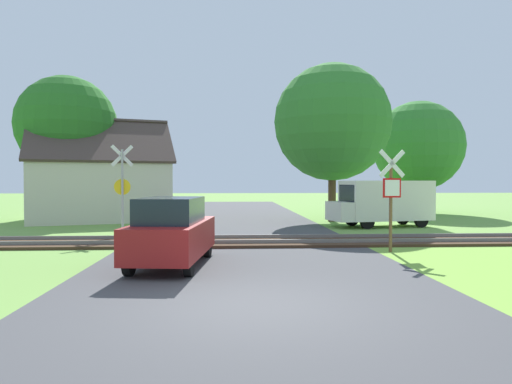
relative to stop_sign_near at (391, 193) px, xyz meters
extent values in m
plane|color=#6B9942|center=(-4.51, -5.93, -1.82)|extent=(160.00, 160.00, 0.00)
cube|color=#424244|center=(-4.51, -3.93, -1.82)|extent=(8.17, 80.00, 0.01)
cube|color=#422D1E|center=(-4.51, 2.28, -1.77)|extent=(60.00, 2.60, 0.10)
cube|color=slate|center=(-4.51, 3.00, -1.66)|extent=(60.00, 0.08, 0.12)
cube|color=slate|center=(-4.51, 1.57, -1.66)|extent=(60.00, 0.08, 0.12)
cylinder|color=brown|center=(0.00, 0.03, -0.38)|extent=(0.10, 0.10, 2.89)
cube|color=red|center=(0.01, -0.03, 0.17)|extent=(0.60, 0.13, 0.60)
cube|color=white|center=(0.01, -0.06, 0.17)|extent=(0.49, 0.09, 0.49)
cube|color=white|center=(0.01, -0.03, 0.92)|extent=(0.87, 0.17, 0.88)
cube|color=white|center=(0.01, -0.03, 0.92)|extent=(0.87, 0.17, 0.88)
cylinder|color=#9E9EA5|center=(-9.27, 4.51, -0.09)|extent=(0.09, 0.09, 3.47)
cube|color=white|center=(-9.28, 4.57, 1.40)|extent=(0.85, 0.27, 0.88)
cube|color=white|center=(-9.28, 4.57, 1.40)|extent=(0.85, 0.27, 0.88)
cylinder|color=yellow|center=(-9.28, 4.58, 0.16)|extent=(0.62, 0.20, 0.64)
cube|color=beige|center=(-12.39, 12.67, -0.16)|extent=(8.59, 7.72, 3.33)
cube|color=#473833|center=(-11.97, 11.26, 2.67)|extent=(8.20, 5.38, 2.68)
cube|color=#473833|center=(-12.81, 14.08, 2.67)|extent=(8.20, 5.38, 2.68)
cube|color=brown|center=(-10.49, 13.24, 2.98)|extent=(0.62, 0.62, 1.10)
cylinder|color=#513823|center=(-14.39, 13.00, -0.16)|extent=(0.42, 0.42, 3.32)
sphere|color=#286B23|center=(-14.39, 13.00, 3.61)|extent=(5.64, 5.64, 5.64)
cylinder|color=#513823|center=(0.61, 11.01, -0.30)|extent=(0.43, 0.43, 3.04)
sphere|color=#337A2D|center=(0.61, 11.01, 3.62)|extent=(6.41, 6.41, 6.41)
cylinder|color=#513823|center=(8.13, 17.45, -0.64)|extent=(0.33, 0.33, 2.36)
sphere|color=#337A2D|center=(8.13, 17.45, 2.87)|extent=(6.23, 6.23, 6.23)
cube|color=silver|center=(2.57, 7.90, -0.53)|extent=(4.50, 2.71, 1.90)
cube|color=silver|center=(0.17, 7.40, -1.03)|extent=(1.05, 1.91, 0.90)
cube|color=#19232D|center=(0.53, 7.48, -0.20)|extent=(0.37, 1.59, 0.85)
cube|color=navy|center=(2.38, 8.83, -0.87)|extent=(3.70, 0.78, 0.16)
cylinder|color=black|center=(1.01, 8.37, -1.48)|extent=(0.70, 0.31, 0.68)
cylinder|color=black|center=(1.33, 6.85, -1.48)|extent=(0.70, 0.31, 0.68)
cylinder|color=black|center=(3.81, 8.95, -1.48)|extent=(0.70, 0.31, 0.68)
cylinder|color=black|center=(4.13, 7.43, -1.48)|extent=(0.70, 0.31, 0.68)
cube|color=maroon|center=(-6.48, -1.90, -1.10)|extent=(2.05, 4.15, 0.84)
cube|color=#19232D|center=(-6.50, -2.10, -0.36)|extent=(1.62, 2.33, 0.64)
cylinder|color=black|center=(-5.64, -0.62, -1.52)|extent=(0.24, 0.62, 0.60)
cylinder|color=black|center=(-7.03, -0.47, -1.52)|extent=(0.24, 0.62, 0.60)
cylinder|color=black|center=(-5.92, -3.33, -1.52)|extent=(0.24, 0.62, 0.60)
cylinder|color=black|center=(-7.32, -3.18, -1.52)|extent=(0.24, 0.62, 0.60)
camera|label=1|loc=(-4.95, -13.84, 0.36)|focal=32.00mm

